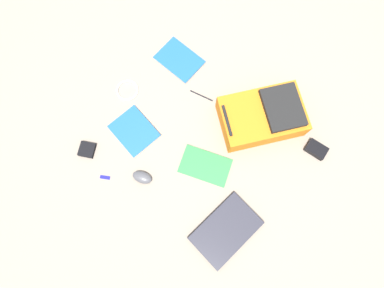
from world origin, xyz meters
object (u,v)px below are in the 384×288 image
cable_coil (127,90)px  pen_black (202,95)px  backpack (263,116)px  laptop (226,230)px  earbud_pouch (87,150)px  book_comic (179,60)px  power_brick (316,149)px  computer_mouse (142,177)px  book_blue (134,131)px  usb_stick (105,177)px  book_manual (205,166)px

cable_coil → pen_black: bearing=-56.4°
backpack → pen_black: (-0.09, 0.36, -0.07)m
laptop → earbud_pouch: 0.87m
book_comic → power_brick: (0.03, -0.94, 0.01)m
laptop → computer_mouse: (-0.05, 0.52, 0.00)m
power_brick → cable_coil: bearing=109.2°
laptop → book_blue: 0.73m
earbud_pouch → usb_stick: earbud_pouch is taller
computer_mouse → pen_black: size_ratio=0.75×
power_brick → usb_stick: power_brick is taller
book_blue → book_manual: 0.44m
laptop → backpack: bearing=18.3°
pen_black → usb_stick: (-0.70, 0.12, 0.00)m
backpack → book_manual: (-0.41, 0.09, -0.06)m
cable_coil → book_manual: bearing=-97.2°
book_manual → usb_stick: book_manual is taller
backpack → power_brick: 0.35m
book_comic → book_blue: size_ratio=0.98×
backpack → power_brick: backpack is taller
book_manual → earbud_pouch: (-0.33, 0.57, 0.00)m
cable_coil → earbud_pouch: (-0.41, -0.06, 0.01)m
pen_black → earbud_pouch: earbud_pouch is taller
backpack → book_blue: bearing=133.3°
power_brick → book_manual: bearing=136.3°
backpack → book_manual: backpack is taller
book_comic → usb_stick: book_comic is taller
laptop → power_brick: (0.65, -0.14, 0.00)m
computer_mouse → cable_coil: size_ratio=0.83×
computer_mouse → earbud_pouch: 0.35m
book_comic → cable_coil: 0.36m
book_blue → backpack: bearing=-46.7°
pen_black → computer_mouse: bearing=-176.2°
book_manual → backpack: bearing=-12.2°
book_manual → computer_mouse: size_ratio=2.81×
backpack → laptop: (-0.61, -0.20, -0.06)m
pen_black → power_brick: bearing=-79.6°
earbud_pouch → power_brick: bearing=-52.2°
book_blue → cable_coil: size_ratio=2.09×
book_manual → pen_black: 0.42m
computer_mouse → cable_coil: (0.34, 0.40, -0.01)m
book_comic → power_brick: power_brick is taller
laptop → cable_coil: 0.96m
power_brick → usb_stick: 1.17m
book_comic → book_manual: bearing=-129.3°
book_blue → computer_mouse: bearing=-129.9°
book_manual → computer_mouse: 0.35m
book_comic → book_blue: (-0.51, -0.08, 0.00)m
book_blue → power_brick: size_ratio=2.46×
backpack → earbud_pouch: bearing=138.1°
book_blue → usb_stick: size_ratio=5.04×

